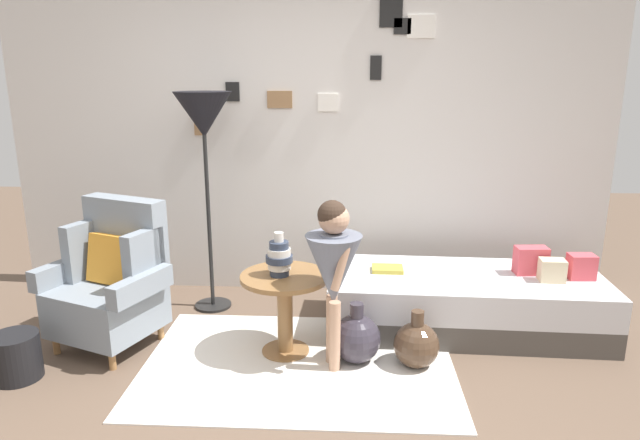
# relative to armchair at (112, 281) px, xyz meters

# --- Properties ---
(ground_plane) EXTENTS (12.00, 12.00, 0.00)m
(ground_plane) POSITION_rel_armchair_xyz_m (1.22, -0.85, -0.44)
(ground_plane) COLOR brown
(gallery_wall) EXTENTS (4.80, 0.12, 2.60)m
(gallery_wall) POSITION_rel_armchair_xyz_m (1.22, 1.10, 0.86)
(gallery_wall) COLOR silver
(gallery_wall) RESTS_ON ground
(rug) EXTENTS (1.93, 1.36, 0.01)m
(rug) POSITION_rel_armchair_xyz_m (1.26, -0.24, -0.43)
(rug) COLOR silver
(rug) RESTS_ON ground
(armchair) EXTENTS (0.88, 0.78, 0.97)m
(armchair) POSITION_rel_armchair_xyz_m (0.00, 0.00, 0.00)
(armchair) COLOR #9E7042
(armchair) RESTS_ON ground
(daybed) EXTENTS (1.93, 0.87, 0.40)m
(daybed) POSITION_rel_armchair_xyz_m (2.39, 0.34, -0.24)
(daybed) COLOR #4C4742
(daybed) RESTS_ON ground
(pillow_head) EXTENTS (0.18, 0.13, 0.17)m
(pillow_head) POSITION_rel_armchair_xyz_m (3.16, 0.32, 0.05)
(pillow_head) COLOR #D64C56
(pillow_head) RESTS_ON daybed
(pillow_mid) EXTENTS (0.17, 0.13, 0.15)m
(pillow_mid) POSITION_rel_armchair_xyz_m (2.94, 0.26, 0.04)
(pillow_mid) COLOR beige
(pillow_mid) RESTS_ON daybed
(pillow_back) EXTENTS (0.23, 0.14, 0.19)m
(pillow_back) POSITION_rel_armchair_xyz_m (2.84, 0.40, 0.06)
(pillow_back) COLOR #D64C56
(pillow_back) RESTS_ON daybed
(side_table) EXTENTS (0.56, 0.56, 0.54)m
(side_table) POSITION_rel_armchair_xyz_m (1.16, -0.09, -0.05)
(side_table) COLOR olive
(side_table) RESTS_ON ground
(vase_striped) EXTENTS (0.17, 0.17, 0.28)m
(vase_striped) POSITION_rel_armchair_xyz_m (1.13, -0.10, 0.22)
(vase_striped) COLOR #2D384C
(vase_striped) RESTS_ON side_table
(floor_lamp) EXTENTS (0.42, 0.42, 1.64)m
(floor_lamp) POSITION_rel_armchair_xyz_m (0.51, 0.62, 0.99)
(floor_lamp) COLOR black
(floor_lamp) RESTS_ON ground
(person_child) EXTENTS (0.34, 0.34, 1.06)m
(person_child) POSITION_rel_armchair_xyz_m (1.47, -0.26, 0.24)
(person_child) COLOR tan
(person_child) RESTS_ON ground
(book_on_daybed) EXTENTS (0.22, 0.16, 0.03)m
(book_on_daybed) POSITION_rel_armchair_xyz_m (1.84, 0.40, -0.02)
(book_on_daybed) COLOR gold
(book_on_daybed) RESTS_ON daybed
(demijohn_near) EXTENTS (0.31, 0.31, 0.39)m
(demijohn_near) POSITION_rel_armchair_xyz_m (1.62, -0.18, -0.28)
(demijohn_near) COLOR #332D38
(demijohn_near) RESTS_ON ground
(demijohn_far) EXTENTS (0.28, 0.28, 0.37)m
(demijohn_far) POSITION_rel_armchair_xyz_m (1.99, -0.22, -0.29)
(demijohn_far) COLOR #473323
(demijohn_far) RESTS_ON ground
(magazine_basket) EXTENTS (0.28, 0.28, 0.28)m
(magazine_basket) POSITION_rel_armchair_xyz_m (-0.41, -0.49, -0.30)
(magazine_basket) COLOR black
(magazine_basket) RESTS_ON ground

